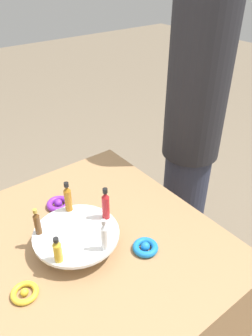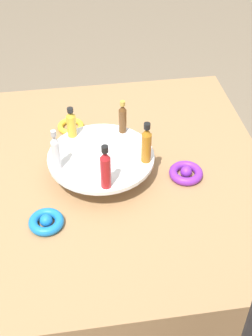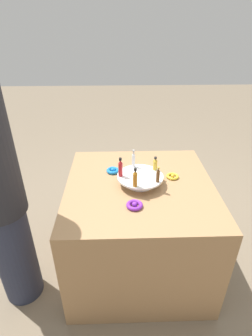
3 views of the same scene
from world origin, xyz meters
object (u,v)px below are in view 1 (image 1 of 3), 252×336
at_px(ribbon_bow_purple, 58,204).
at_px(person_figure, 193,128).
at_px(display_stand, 77,237).
at_px(bottle_brown, 37,222).
at_px(bottle_clear, 104,236).
at_px(ribbon_bow_gold, 25,293).
at_px(bottle_red, 106,205).
at_px(bottle_amber, 68,198).
at_px(bottle_gold, 58,250).
at_px(ribbon_bow_blue, 145,247).

relative_size(ribbon_bow_purple, person_figure, 0.06).
distance_m(display_stand, bottle_brown, 0.14).
bearing_deg(bottle_clear, ribbon_bow_gold, -99.94).
relative_size(bottle_clear, bottle_red, 0.95).
relative_size(bottle_red, ribbon_bow_gold, 1.53).
bearing_deg(person_figure, bottle_amber, -7.69).
bearing_deg(bottle_clear, person_figure, 113.83).
bearing_deg(ribbon_bow_gold, bottle_gold, 90.81).
height_order(bottle_red, person_figure, person_figure).
distance_m(bottle_amber, bottle_brown, 0.15).
bearing_deg(bottle_red, bottle_amber, -144.96).
xyz_separation_m(bottle_brown, ribbon_bow_gold, (0.15, -0.12, -0.10)).
bearing_deg(bottle_brown, display_stand, 53.04).
bearing_deg(bottle_brown, ribbon_bow_purple, 136.51).
height_order(bottle_amber, bottle_brown, bottle_amber).
bearing_deg(bottle_red, ribbon_bow_gold, -78.49).
bearing_deg(ribbon_bow_purple, bottle_brown, -43.49).
xyz_separation_m(ribbon_bow_purple, ribbon_bow_blue, (0.39, 0.13, -0.00)).
distance_m(bottle_gold, ribbon_bow_purple, 0.35).
height_order(bottle_clear, ribbon_bow_purple, bottle_clear).
bearing_deg(bottle_brown, bottle_gold, -0.96).
bearing_deg(bottle_brown, bottle_red, 71.04).
height_order(bottle_clear, ribbon_bow_gold, bottle_clear).
xyz_separation_m(ribbon_bow_gold, person_figure, (-0.29, 1.02, 0.12)).
xyz_separation_m(display_stand, person_figure, (-0.22, 0.80, 0.08)).
distance_m(bottle_gold, person_figure, 0.94).
relative_size(ribbon_bow_gold, ribbon_bow_blue, 0.94).
bearing_deg(person_figure, bottle_clear, 8.54).
xyz_separation_m(ribbon_bow_blue, person_figure, (-0.37, 0.62, 0.11)).
distance_m(display_stand, ribbon_bow_purple, 0.24).
bearing_deg(person_figure, ribbon_bow_purple, -16.21).
bearing_deg(ribbon_bow_purple, bottle_amber, -4.35).
height_order(display_stand, bottle_clear, bottle_clear).
relative_size(bottle_gold, ribbon_bow_blue, 1.05).
relative_size(bottle_gold, ribbon_bow_gold, 1.11).
bearing_deg(display_stand, bottle_gold, -54.96).
bearing_deg(bottle_amber, bottle_brown, -72.96).
height_order(bottle_gold, ribbon_bow_purple, bottle_gold).
height_order(bottle_amber, person_figure, person_figure).
bearing_deg(ribbon_bow_blue, person_figure, 121.07).
bearing_deg(ribbon_bow_blue, ribbon_bow_gold, -101.98).
bearing_deg(bottle_red, bottle_clear, -36.96).
bearing_deg(ribbon_bow_purple, bottle_clear, -2.06).
height_order(display_stand, person_figure, person_figure).
distance_m(ribbon_bow_purple, person_figure, 0.76).
distance_m(bottle_red, person_figure, 0.71).
bearing_deg(ribbon_bow_purple, bottle_gold, -26.50).
xyz_separation_m(bottle_brown, bottle_gold, (0.15, -0.00, -0.00)).
relative_size(bottle_amber, ribbon_bow_blue, 1.37).
bearing_deg(bottle_brown, bottle_amber, 107.04).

